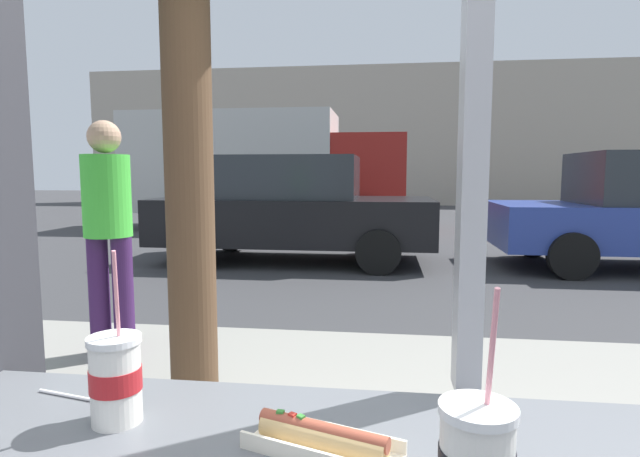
# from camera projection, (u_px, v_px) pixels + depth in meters

# --- Properties ---
(ground_plane) EXTENTS (60.00, 60.00, 0.00)m
(ground_plane) POSITION_uv_depth(u_px,v_px,m) (394.00, 254.00, 8.97)
(ground_plane) COLOR #38383A
(sidewalk_strip) EXTENTS (16.00, 2.80, 0.15)m
(sidewalk_strip) POSITION_uv_depth(u_px,v_px,m) (415.00, 432.00, 2.65)
(sidewalk_strip) COLOR gray
(sidewalk_strip) RESTS_ON ground
(building_facade_far) EXTENTS (28.00, 1.20, 6.14)m
(building_facade_far) POSITION_uv_depth(u_px,v_px,m) (390.00, 136.00, 22.88)
(building_facade_far) COLOR #A89E8E
(building_facade_far) RESTS_ON ground
(soda_cup_right) EXTENTS (0.09, 0.09, 0.31)m
(soda_cup_right) POSITION_uv_depth(u_px,v_px,m) (116.00, 378.00, 0.90)
(soda_cup_right) COLOR white
(soda_cup_right) RESTS_ON window_counter
(hotdog_tray_near) EXTENTS (0.27, 0.17, 0.05)m
(hotdog_tray_near) POSITION_uv_depth(u_px,v_px,m) (322.00, 439.00, 0.80)
(hotdog_tray_near) COLOR beige
(hotdog_tray_near) RESTS_ON window_counter
(loose_straw) EXTENTS (0.19, 0.05, 0.01)m
(loose_straw) POSITION_uv_depth(u_px,v_px,m) (77.00, 397.00, 1.00)
(loose_straw) COLOR white
(loose_straw) RESTS_ON window_counter
(parked_car_black) EXTENTS (4.37, 2.05, 1.69)m
(parked_car_black) POSITION_uv_depth(u_px,v_px,m) (292.00, 208.00, 8.14)
(parked_car_black) COLOR black
(parked_car_black) RESTS_ON ground
(box_truck) EXTENTS (6.99, 2.44, 2.93)m
(box_truck) POSITION_uv_depth(u_px,v_px,m) (261.00, 166.00, 12.97)
(box_truck) COLOR beige
(box_truck) RESTS_ON ground
(pedestrian) EXTENTS (0.32, 0.32, 1.63)m
(pedestrian) POSITION_uv_depth(u_px,v_px,m) (108.00, 223.00, 3.49)
(pedestrian) COLOR #3B1E4F
(pedestrian) RESTS_ON sidewalk_strip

